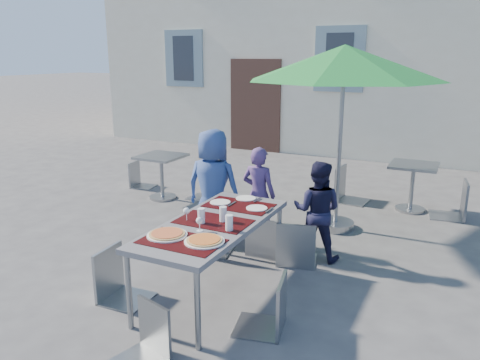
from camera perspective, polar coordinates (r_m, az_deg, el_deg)
The scene contains 22 objects.
ground at distance 4.58m, azimuth -15.06°, elevation -15.60°, with size 90.00×90.00×0.00m, color #414143.
dining_table at distance 4.51m, azimuth -3.27°, elevation -5.74°, with size 0.80×1.85×0.76m.
pizza_near_left at distance 4.18m, azimuth -8.88°, elevation -6.54°, with size 0.36×0.36×0.03m.
pizza_near_right at distance 4.01m, azimuth -4.36°, elevation -7.36°, with size 0.35×0.35×0.03m.
glassware at distance 4.37m, azimuth -3.36°, elevation -4.57°, with size 0.56×0.37×0.15m.
place_settings at distance 5.01m, azimuth 0.13°, elevation -2.79°, with size 0.69×0.48×0.01m.
child_0 at distance 5.79m, azimuth -3.31°, elevation -0.80°, with size 0.70×0.46×1.43m, color #2F4682.
child_1 at distance 5.83m, azimuth 2.30°, elevation -1.80°, with size 0.44×0.29×1.21m, color #4F3770.
child_2 at distance 5.40m, azimuth 9.39°, elevation -3.71°, with size 0.56×0.32×1.16m, color #161631.
chair_0 at distance 5.43m, azimuth -3.62°, elevation -3.55°, with size 0.50×0.50×0.97m.
chair_1 at distance 5.41m, azimuth 3.04°, elevation -4.00°, with size 0.41×0.42×0.91m.
chair_2 at distance 5.19m, azimuth 7.01°, elevation -4.42°, with size 0.53×0.53×0.98m.
chair_3 at distance 4.61m, azimuth -14.99°, elevation -7.57°, with size 0.45×0.45×0.96m.
chair_4 at distance 3.98m, azimuth 3.76°, elevation -11.22°, with size 0.49×0.48×0.92m.
chair_5 at distance 3.72m, azimuth -11.71°, elevation -14.32°, with size 0.46×0.46×0.84m.
patio_umbrella at distance 6.14m, azimuth 12.59°, elevation 13.59°, with size 2.51×2.51×2.42m.
cafe_table_0 at distance 7.70m, azimuth -9.54°, elevation 1.27°, with size 0.68×0.68×0.73m.
bg_chair_l_0 at distance 8.49m, azimuth -12.31°, elevation 2.45°, with size 0.44×0.44×0.85m.
bg_chair_r_0 at distance 7.57m, azimuth -4.22°, elevation 1.45°, with size 0.42×0.41×0.90m.
cafe_table_1 at distance 7.46m, azimuth 20.31°, elevation 0.04°, with size 0.67×0.67×0.72m.
bg_chair_l_1 at distance 7.65m, azimuth 13.03°, elevation 2.02°, with size 0.51×0.50×1.05m.
bg_chair_r_1 at distance 7.35m, azimuth 25.15°, elevation 0.39°, with size 0.52×0.52×1.05m.
Camera 1 is at (2.71, -2.89, 2.29)m, focal length 35.00 mm.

